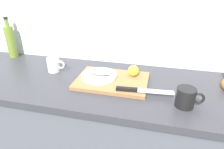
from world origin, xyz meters
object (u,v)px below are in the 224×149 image
cutting_board (112,81)px  coffee_mug_1 (54,65)px  chef_knife (137,90)px  lemon_0 (133,71)px  coffee_mug_0 (186,97)px  fish_fillet (99,72)px  olive_oil_bottle (11,41)px  white_plate (99,75)px

cutting_board → coffee_mug_1: (-0.39, 0.06, 0.03)m
cutting_board → chef_knife: (0.16, -0.10, 0.02)m
chef_knife → coffee_mug_1: 0.58m
lemon_0 → coffee_mug_0: coffee_mug_0 is taller
cutting_board → fish_fillet: (-0.08, 0.01, 0.04)m
lemon_0 → olive_oil_bottle: 0.94m
white_plate → cutting_board: bearing=-9.4°
fish_fillet → olive_oil_bottle: 0.77m
white_plate → coffee_mug_0: size_ratio=1.61×
lemon_0 → olive_oil_bottle: olive_oil_bottle is taller
cutting_board → chef_knife: 0.19m
cutting_board → white_plate: bearing=170.6°
chef_knife → coffee_mug_1: size_ratio=2.52×
chef_knife → coffee_mug_1: (-0.55, 0.16, 0.02)m
chef_knife → lemon_0: size_ratio=4.53×
fish_fillet → chef_knife: (0.24, -0.12, -0.02)m
olive_oil_bottle → coffee_mug_1: olive_oil_bottle is taller
fish_fillet → chef_knife: fish_fillet is taller
white_plate → coffee_mug_1: 0.32m
lemon_0 → coffee_mug_1: size_ratio=0.56×
cutting_board → lemon_0: bearing=33.9°
fish_fillet → coffee_mug_0: bearing=-18.9°
white_plate → olive_oil_bottle: size_ratio=0.70×
fish_fillet → chef_knife: bearing=-26.0°
olive_oil_bottle → lemon_0: bearing=-9.2°
white_plate → coffee_mug_1: coffee_mug_1 is taller
coffee_mug_0 → coffee_mug_1: 0.81m
chef_knife → olive_oil_bottle: olive_oil_bottle is taller
chef_knife → olive_oil_bottle: 1.03m
lemon_0 → olive_oil_bottle: size_ratio=0.22×
cutting_board → lemon_0: lemon_0 is taller
lemon_0 → coffee_mug_1: (-0.51, -0.01, -0.01)m
white_plate → fish_fillet: bearing=0.0°
coffee_mug_0 → lemon_0: bearing=141.3°
white_plate → coffee_mug_1: (-0.31, 0.05, 0.02)m
olive_oil_bottle → coffee_mug_0: size_ratio=2.30×
fish_fillet → olive_oil_bottle: (-0.74, 0.21, 0.07)m
fish_fillet → coffee_mug_1: coffee_mug_1 is taller
cutting_board → fish_fillet: fish_fillet is taller
fish_fillet → coffee_mug_1: 0.32m
white_plate → olive_oil_bottle: 0.77m
coffee_mug_1 → coffee_mug_0: bearing=-15.0°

